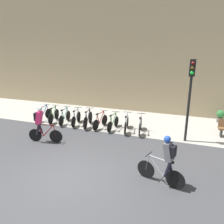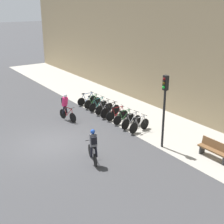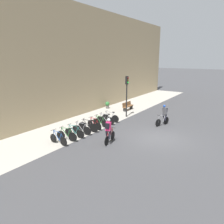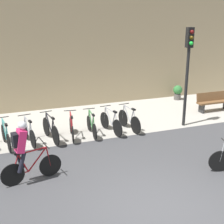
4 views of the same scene
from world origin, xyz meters
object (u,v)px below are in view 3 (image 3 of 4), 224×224
Objects in this scene: parked_bike_0 at (58,139)px; parked_bike_3 at (82,129)px; parked_bike_4 at (88,126)px; traffic_light_pole at (127,89)px; cyclist_grey at (164,114)px; bench at (128,106)px; cyclist_pink at (109,130)px; parked_bike_5 at (94,124)px; parked_bike_7 at (105,120)px; parked_bike_1 at (67,135)px; parked_bike_2 at (74,132)px; potted_plant at (107,105)px; parked_bike_6 at (100,122)px; parked_bike_8 at (110,118)px.

parked_bike_3 is at bearing 0.03° from parked_bike_0.
traffic_light_pole is at bearing -3.37° from parked_bike_4.
bench is (2.97, 5.20, -0.47)m from cyclist_grey.
cyclist_grey is 1.02× the size of parked_bike_4.
bench is (8.97, 3.65, -0.47)m from cyclist_pink.
parked_bike_5 is 1.55m from parked_bike_7.
bench is at bearing 5.21° from parked_bike_1.
parked_bike_1 reaches higher than parked_bike_3.
potted_plant is at bearing 20.24° from parked_bike_2.
potted_plant is at bearing 29.49° from parked_bike_6.
parked_bike_2 is at bearing -180.00° from parked_bike_6.
cyclist_grey is at bearing -37.26° from parked_bike_3.
cyclist_grey is 1.10× the size of parked_bike_3.
parked_bike_6 is (-3.31, 4.28, -0.57)m from cyclist_grey.
parked_bike_3 is (-5.62, 4.28, -0.55)m from cyclist_grey.
parked_bike_6 is 4.51m from traffic_light_pole.
cyclist_pink is 3.01m from parked_bike_4.
parked_bike_4 is 1.02× the size of parked_bike_7.
parked_bike_7 is at bearing 0.01° from parked_bike_2.
parked_bike_3 is at bearing -179.99° from parked_bike_8.
cyclist_grey reaches higher than parked_bike_1.
parked_bike_5 reaches higher than parked_bike_6.
parked_bike_5 is (3.86, 0.00, -0.00)m from parked_bike_0.
traffic_light_pole is 2.24× the size of bench.
cyclist_pink reaches higher than bench.
parked_bike_4 is at bearing -0.01° from parked_bike_1.
cyclist_grey is at bearing -41.40° from parked_bike_4.
parked_bike_1 is 1.01× the size of parked_bike_5.
parked_bike_1 is 0.92× the size of parked_bike_4.
traffic_light_pole is 4.65m from potted_plant.
potted_plant is (8.09, 3.26, 0.04)m from parked_bike_3.
cyclist_grey is 8.36m from parked_bike_1.
parked_bike_8 is 2.11× the size of potted_plant.
cyclist_grey is 1.07× the size of parked_bike_8.
parked_bike_2 is at bearing -179.99° from parked_bike_5.
parked_bike_8 is 0.94× the size of bench.
parked_bike_2 is 1.03× the size of parked_bike_3.
parked_bike_3 reaches higher than parked_bike_2.
traffic_light_pole reaches higher than cyclist_grey.
bench is (4.74, 0.92, 0.07)m from parked_bike_8.
parked_bike_8 is (-1.77, 4.28, -0.54)m from cyclist_grey.
potted_plant is at bearing 21.98° from parked_bike_3.
cyclist_grey reaches higher than bench.
parked_bike_8 is at bearing -142.35° from potted_plant.
parked_bike_2 is 1.05× the size of parked_bike_5.
parked_bike_6 is at bearing -179.97° from parked_bike_7.
parked_bike_6 is (2.31, -0.00, -0.02)m from parked_bike_3.
parked_bike_3 is 6.59m from traffic_light_pole.
parked_bike_5 reaches higher than potted_plant.
traffic_light_pole is at bearing -2.36° from parked_bike_1.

